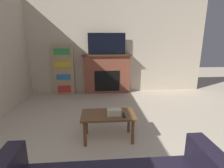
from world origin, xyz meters
TOP-DOWN VIEW (x-y plane):
  - wall_back at (0.00, 4.80)m, footprint 5.69×0.06m
  - fireplace at (-0.09, 4.66)m, footprint 1.44×0.28m
  - tv at (-0.09, 4.64)m, footprint 1.07×0.03m
  - coffee_table at (-0.20, 2.11)m, footprint 0.85×0.48m
  - tissue_box at (-0.11, 2.06)m, footprint 0.22×0.12m
  - remote_control at (0.03, 2.02)m, footprint 0.04×0.15m
  - bookshelf at (-1.34, 4.64)m, footprint 0.58×0.29m

SIDE VIEW (x-z plane):
  - coffee_table at x=-0.20m, z-range 0.15..0.59m
  - remote_control at x=0.03m, z-range 0.44..0.46m
  - tissue_box at x=-0.11m, z-range 0.44..0.54m
  - fireplace at x=-0.09m, z-range 0.00..1.16m
  - bookshelf at x=-1.34m, z-range 0.00..1.43m
  - wall_back at x=0.00m, z-range 0.00..2.70m
  - tv at x=-0.09m, z-range 1.15..1.76m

